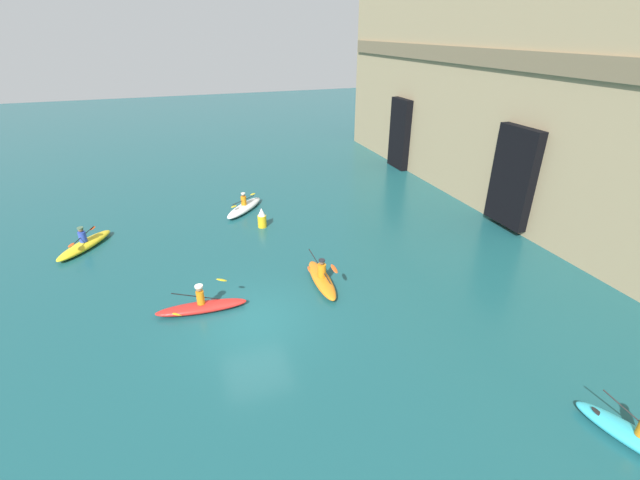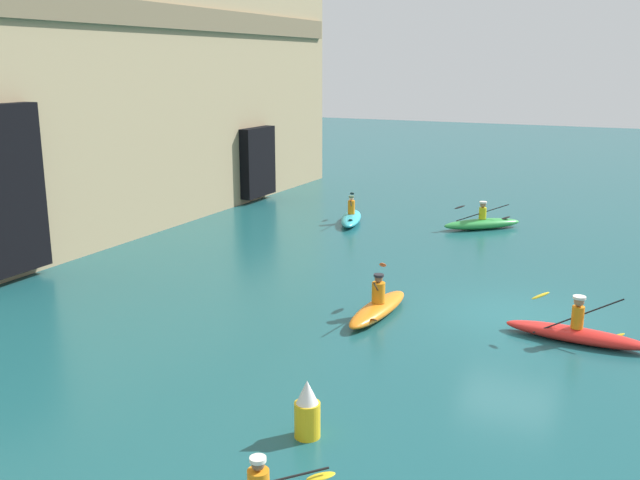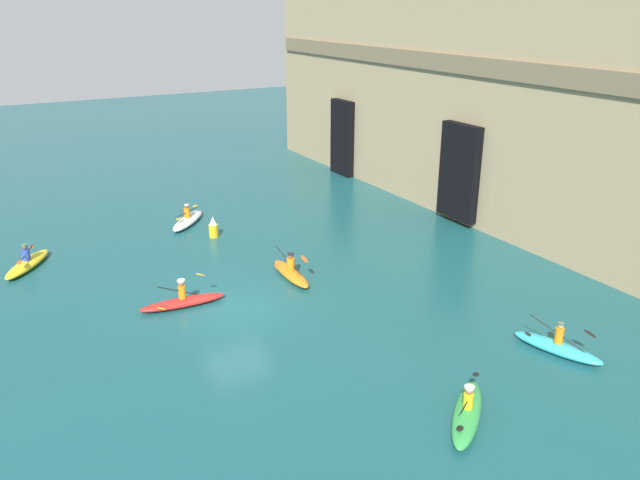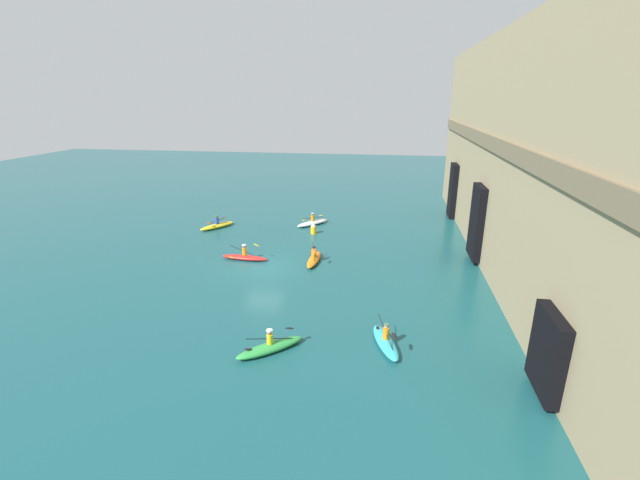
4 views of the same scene
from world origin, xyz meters
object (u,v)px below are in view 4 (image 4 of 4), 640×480
kayak_red (245,257)px  kayak_cyan (385,342)px  kayak_orange (314,259)px  kayak_white (313,223)px  marker_buoy (313,228)px  kayak_yellow (217,225)px  kayak_green (270,347)px

kayak_red → kayak_cyan: kayak_red is taller
kayak_orange → kayak_red: bearing=96.8°
kayak_white → kayak_cyan: bearing=60.2°
kayak_white → kayak_cyan: 19.79m
marker_buoy → kayak_yellow: bearing=-92.3°
kayak_cyan → kayak_orange: bearing=-170.9°
kayak_white → marker_buoy: (2.52, 0.51, 0.27)m
kayak_yellow → kayak_green: size_ratio=1.10×
kayak_cyan → marker_buoy: size_ratio=2.93×
kayak_yellow → kayak_cyan: bearing=76.1°
kayak_orange → kayak_red: kayak_orange is taller
kayak_red → kayak_white: size_ratio=1.08×
kayak_orange → kayak_cyan: 11.01m
kayak_red → kayak_white: kayak_red is taller
kayak_green → marker_buoy: 17.42m
kayak_green → kayak_cyan: size_ratio=0.94×
kayak_orange → kayak_white: (-8.84, -1.62, -0.01)m
kayak_yellow → kayak_red: 8.50m
kayak_red → kayak_green: (10.72, 4.74, 0.02)m
kayak_cyan → marker_buoy: 17.25m
kayak_red → kayak_green: kayak_red is taller
kayak_yellow → kayak_orange: bearing=89.9°
kayak_red → marker_buoy: 7.65m
kayak_orange → marker_buoy: (-6.31, -1.12, 0.26)m
kayak_green → kayak_cyan: 5.24m
kayak_green → kayak_cyan: bearing=-27.4°
kayak_yellow → marker_buoy: bearing=122.2°
kayak_orange → kayak_red: 4.86m
kayak_yellow → kayak_green: 20.13m
kayak_orange → kayak_green: (11.07, -0.10, 0.00)m
kayak_orange → kayak_cyan: (9.82, 4.98, -0.01)m
kayak_yellow → kayak_red: kayak_red is taller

